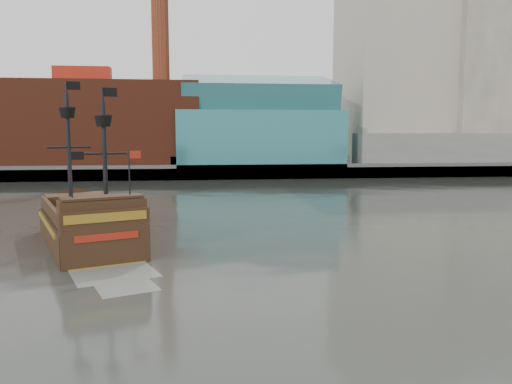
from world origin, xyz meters
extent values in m
plane|color=#2D2F2A|center=(0.00, 0.00, 0.00)|extent=(400.00, 400.00, 0.00)
cube|color=slate|center=(0.00, 92.00, 1.00)|extent=(220.00, 60.00, 2.00)
cube|color=#4C4C49|center=(0.00, 62.50, 1.30)|extent=(220.00, 1.00, 2.60)
cube|color=maroon|center=(-22.00, 72.00, 9.50)|extent=(42.00, 18.00, 15.00)
cube|color=#2D747A|center=(10.00, 70.00, 7.00)|extent=(30.00, 16.00, 10.00)
cube|color=#ADA090|center=(40.00, 80.00, 25.00)|extent=(20.00, 22.00, 46.00)
cube|color=#AFA392|center=(58.00, 76.00, 21.00)|extent=(18.00, 18.00, 38.00)
cube|color=#ADA090|center=(50.00, 97.00, 28.00)|extent=(24.00, 20.00, 52.00)
cube|color=slate|center=(48.00, 66.00, 5.00)|extent=(40.00, 6.00, 6.00)
cylinder|color=maroon|center=(-8.00, 74.00, 28.00)|extent=(3.20, 3.20, 22.00)
cube|color=#2D747A|center=(10.00, 70.00, 15.00)|extent=(28.00, 14.94, 8.78)
cube|color=black|center=(-9.40, 12.92, 0.65)|extent=(9.74, 14.06, 2.81)
cube|color=#47281A|center=(-9.40, 12.92, 2.22)|extent=(8.76, 12.66, 0.32)
cube|color=black|center=(-11.28, 17.76, 2.60)|extent=(5.23, 4.08, 1.08)
cube|color=black|center=(-7.37, 7.68, 3.03)|extent=(5.42, 3.47, 1.95)
cube|color=black|center=(-7.01, 6.75, 1.30)|extent=(5.04, 2.17, 4.33)
cube|color=olive|center=(-6.96, 6.61, 3.03)|extent=(4.57, 1.84, 0.54)
cube|color=maroon|center=(-6.96, 6.61, 1.84)|extent=(3.56, 1.45, 0.43)
cylinder|color=black|center=(-10.80, 14.12, 6.60)|extent=(0.39, 0.39, 8.44)
cylinder|color=black|center=(-7.79, 11.46, 6.28)|extent=(0.39, 0.39, 7.79)
cone|color=black|center=(-10.80, 14.12, 9.52)|extent=(1.54, 1.54, 0.76)
cone|color=black|center=(-7.79, 11.46, 8.87)|extent=(1.54, 1.54, 0.76)
cube|color=black|center=(-10.34, 14.30, 11.47)|extent=(0.92, 0.38, 0.60)
cube|color=black|center=(-7.34, 11.64, 10.82)|extent=(0.92, 0.38, 0.60)
cube|color=gray|center=(-6.35, 5.05, 0.01)|extent=(5.70, 5.29, 0.02)
camera|label=1|loc=(-1.51, -23.75, 8.08)|focal=35.00mm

